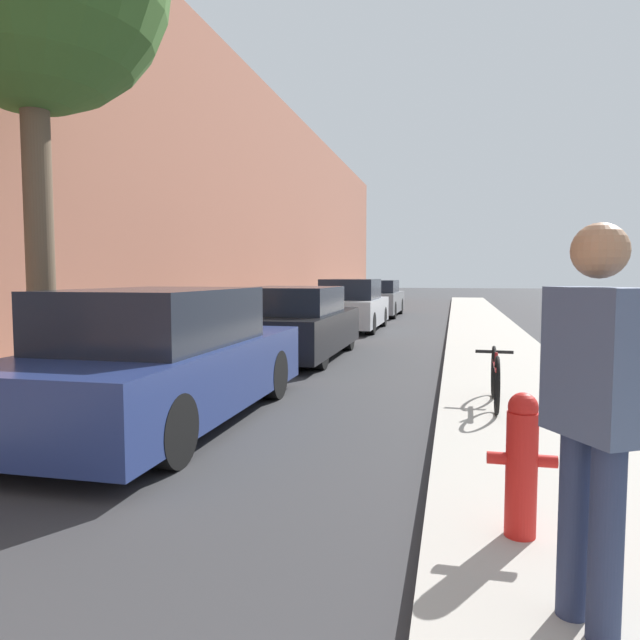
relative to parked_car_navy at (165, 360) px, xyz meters
The scene contains 11 objects.
ground_plane 8.30m from the parked_car_navy, 83.06° to the left, with size 120.00×120.00×0.00m, color #333335.
sidewalk_left 8.45m from the parked_car_navy, 103.04° to the left, with size 2.00×52.00×0.12m.
sidewalk_right 9.11m from the parked_car_navy, 64.59° to the left, with size 2.00×52.00×0.12m.
building_facade_left 9.38m from the parked_car_navy, 111.61° to the left, with size 0.70×52.00×7.69m.
parked_car_navy is the anchor object (origin of this frame).
parked_car_black 5.18m from the parked_car_navy, 89.87° to the left, with size 1.85×4.32×1.38m.
parked_car_silver 11.16m from the parked_car_navy, 89.38° to the left, with size 1.70×4.22×1.49m.
parked_car_grey 17.07m from the parked_car_navy, 89.62° to the left, with size 1.71×4.56×1.41m.
fire_hydrant 4.16m from the parked_car_navy, 33.97° to the right, with size 0.38×0.18×0.83m.
pedestrian 4.84m from the parked_car_navy, 41.20° to the right, with size 0.40×0.47×1.70m.
bicycle 3.71m from the parked_car_navy, 17.93° to the left, with size 0.44×1.55×0.63m.
Camera 1 is at (2.06, 2.05, 1.61)m, focal length 32.81 mm.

